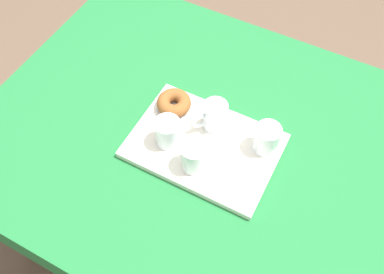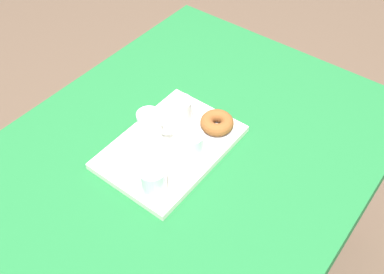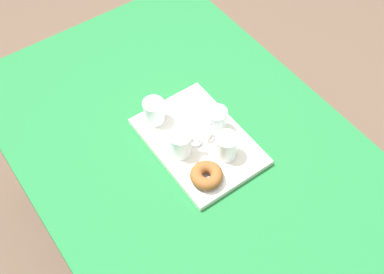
# 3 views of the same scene
# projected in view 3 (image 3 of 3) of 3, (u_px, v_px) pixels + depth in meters

# --- Properties ---
(ground_plane) EXTENTS (6.00, 6.00, 0.00)m
(ground_plane) POSITION_uv_depth(u_px,v_px,m) (186.00, 234.00, 2.26)
(ground_plane) COLOR brown
(dining_table) EXTENTS (1.48, 1.05, 0.75)m
(dining_table) POSITION_uv_depth(u_px,v_px,m) (184.00, 156.00, 1.73)
(dining_table) COLOR #1E6B33
(dining_table) RESTS_ON ground
(serving_tray) EXTENTS (0.42, 0.30, 0.02)m
(serving_tray) POSITION_uv_depth(u_px,v_px,m) (199.00, 141.00, 1.64)
(serving_tray) COLOR silver
(serving_tray) RESTS_ON dining_table
(tea_mug_left) EXTENTS (0.09, 0.10, 0.09)m
(tea_mug_left) POSITION_uv_depth(u_px,v_px,m) (181.00, 144.00, 1.57)
(tea_mug_left) COLOR white
(tea_mug_left) RESTS_ON serving_tray
(tea_mug_right) EXTENTS (0.07, 0.11, 0.09)m
(tea_mug_right) POSITION_uv_depth(u_px,v_px,m) (216.00, 121.00, 1.62)
(tea_mug_right) COLOR white
(tea_mug_right) RESTS_ON serving_tray
(water_glass_near) EXTENTS (0.07, 0.07, 0.09)m
(water_glass_near) POSITION_uv_depth(u_px,v_px,m) (154.00, 112.00, 1.65)
(water_glass_near) COLOR white
(water_glass_near) RESTS_ON serving_tray
(water_glass_far) EXTENTS (0.07, 0.07, 0.09)m
(water_glass_far) POSITION_uv_depth(u_px,v_px,m) (226.00, 147.00, 1.56)
(water_glass_far) COLOR white
(water_glass_far) RESTS_ON serving_tray
(donut_plate_left) EXTENTS (0.11, 0.11, 0.01)m
(donut_plate_left) POSITION_uv_depth(u_px,v_px,m) (206.00, 179.00, 1.53)
(donut_plate_left) COLOR silver
(donut_plate_left) RESTS_ON serving_tray
(sugar_donut_left) EXTENTS (0.11, 0.11, 0.04)m
(sugar_donut_left) POSITION_uv_depth(u_px,v_px,m) (207.00, 175.00, 1.51)
(sugar_donut_left) COLOR brown
(sugar_donut_left) RESTS_ON donut_plate_left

